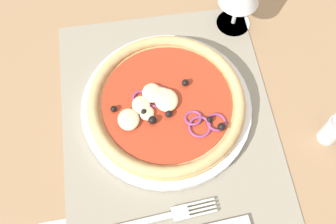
% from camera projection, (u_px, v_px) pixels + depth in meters
% --- Properties ---
extents(ground_plane, '(1.90, 1.40, 0.02)m').
position_uv_depth(ground_plane, '(169.00, 126.00, 0.67)').
color(ground_plane, '#9E7A56').
extents(placemat, '(0.45, 0.36, 0.00)m').
position_uv_depth(placemat, '(169.00, 123.00, 0.66)').
color(placemat, gray).
rests_on(placemat, ground_plane).
extents(plate, '(0.29, 0.29, 0.01)m').
position_uv_depth(plate, '(169.00, 107.00, 0.66)').
color(plate, white).
rests_on(plate, placemat).
extents(pizza, '(0.26, 0.26, 0.03)m').
position_uv_depth(pizza, '(169.00, 102.00, 0.64)').
color(pizza, tan).
rests_on(pizza, plate).
extents(fork, '(0.03, 0.18, 0.00)m').
position_uv_depth(fork, '(165.00, 217.00, 0.59)').
color(fork, silver).
rests_on(fork, placemat).
extents(pepper_shaker, '(0.03, 0.03, 0.07)m').
position_uv_depth(pepper_shaker, '(334.00, 129.00, 0.62)').
color(pepper_shaker, silver).
rests_on(pepper_shaker, ground_plane).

